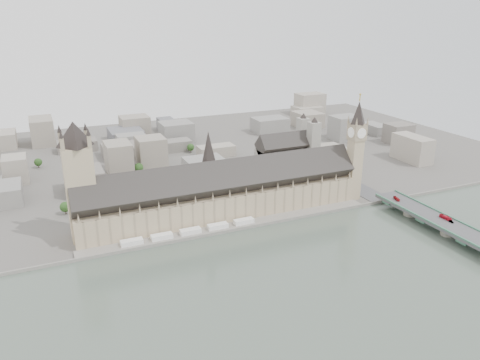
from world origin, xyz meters
name	(u,v)px	position (x,y,z in m)	size (l,w,h in m)	color
ground	(231,224)	(0.00, 0.00, 0.00)	(900.00, 900.00, 0.00)	#595651
river_thames	(337,332)	(0.00, -165.00, 0.00)	(600.00, 600.00, 0.00)	#4C594D
embankment_wall	(237,229)	(0.00, -15.00, 1.50)	(600.00, 1.50, 3.00)	gray
river_terrace	(234,226)	(0.00, -7.50, 1.00)	(270.00, 15.00, 2.00)	gray
terrace_tents	(190,231)	(-40.00, -7.00, 4.00)	(118.00, 7.00, 4.00)	white
palace_of_westminster	(222,193)	(0.00, 19.70, 22.71)	(265.00, 40.73, 55.44)	tan
elizabeth_tower	(356,144)	(138.00, 8.00, 58.09)	(17.00, 17.00, 107.50)	tan
victoria_tower	(79,176)	(-122.00, 26.00, 55.20)	(30.00, 30.00, 100.00)	tan
central_tower	(209,156)	(-10.00, 26.00, 57.92)	(13.00, 13.00, 48.00)	gray
westminster_bridge	(441,226)	(162.00, -87.50, 5.12)	(25.00, 325.00, 10.25)	#474749
westminster_abbey	(288,155)	(110.92, 95.00, 25.08)	(68.00, 36.00, 64.00)	gray
city_skyline_inland	(160,140)	(0.00, 245.00, 19.00)	(720.00, 360.00, 38.00)	gray
park_trees	(198,196)	(-10.00, 60.00, 7.50)	(110.00, 30.00, 15.00)	#203E16
red_bus_north	(397,199)	(158.72, -33.98, 11.58)	(2.23, 9.54, 2.66)	#A01217
red_bus_south	(445,217)	(167.23, -85.87, 11.85)	(2.69, 11.50, 3.20)	red
car_silver	(451,222)	(166.52, -92.99, 11.05)	(1.70, 4.87, 1.60)	gray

